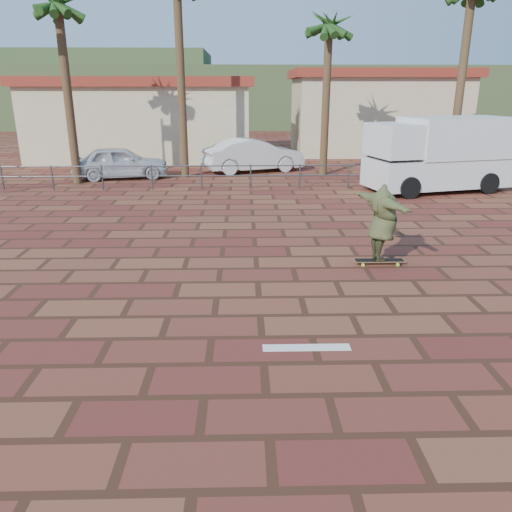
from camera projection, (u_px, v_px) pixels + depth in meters
The scene contains 14 objects.
ground at pixel (260, 316), 9.06m from camera, with size 120.00×120.00×0.00m, color brown.
paint_stripe at pixel (307, 348), 7.94m from camera, with size 1.40×0.22×0.01m, color white.
guardrail at pixel (251, 172), 20.21m from camera, with size 24.06×0.06×1.00m.
palm_far_left at pixel (58, 10), 19.49m from camera, with size 2.40×2.40×8.25m.
palm_center at pixel (329, 29), 21.79m from camera, with size 2.40×2.40×7.75m.
building_west at pixel (145, 118), 29.03m from camera, with size 12.60×7.60×4.50m.
building_east at pixel (376, 111), 31.17m from camera, with size 10.60×6.60×5.00m.
hill_front at pixel (246, 97), 55.47m from camera, with size 70.00×18.00×6.00m, color #384C28.
hill_back at pixel (64, 87), 60.32m from camera, with size 35.00×14.00×8.00m, color #384C28.
longboard at pixel (379, 261), 11.65m from camera, with size 1.17×0.27×0.12m.
skateboarder at pixel (382, 223), 11.35m from camera, with size 2.20×0.60×1.79m, color #434726.
campervan at pixel (439, 153), 19.66m from camera, with size 5.91×3.56×2.86m.
car_silver at pixel (121, 162), 22.62m from camera, with size 1.71×4.25×1.45m, color silver.
car_white at pixel (253, 155), 24.44m from camera, with size 1.71×4.89×1.61m, color silver.
Camera 1 is at (-0.28, -8.23, 3.92)m, focal length 35.00 mm.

